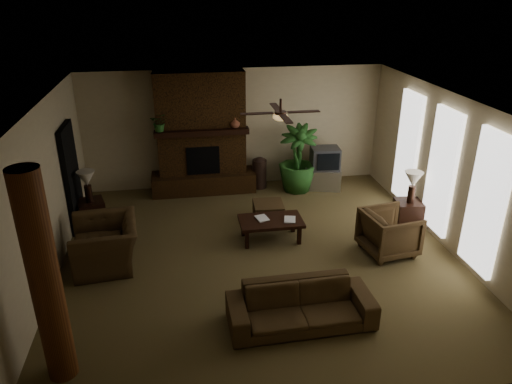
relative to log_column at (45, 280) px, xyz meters
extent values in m
plane|color=brown|center=(2.95, 2.40, -1.40)|extent=(7.00, 7.00, 0.00)
plane|color=silver|center=(2.95, 2.40, 1.40)|extent=(7.00, 7.00, 0.00)
plane|color=tan|center=(2.95, 5.90, 0.00)|extent=(7.00, 0.00, 7.00)
plane|color=tan|center=(2.95, -1.10, 0.00)|extent=(7.00, 0.00, 7.00)
plane|color=tan|center=(-0.55, 2.40, 0.00)|extent=(0.00, 7.00, 7.00)
plane|color=tan|center=(6.45, 2.40, 0.00)|extent=(0.00, 7.00, 7.00)
cube|color=#472B13|center=(2.15, 5.65, 0.00)|extent=(2.00, 0.50, 2.80)
cube|color=#472B13|center=(2.15, 5.55, -1.17)|extent=(2.40, 0.70, 0.45)
cube|color=black|center=(2.15, 5.39, -0.58)|extent=(0.75, 0.04, 0.65)
cube|color=black|center=(2.15, 5.37, 0.10)|extent=(2.10, 0.28, 0.12)
cube|color=white|center=(6.40, 4.00, -0.05)|extent=(0.08, 0.85, 2.35)
cube|color=white|center=(6.40, 2.60, -0.05)|extent=(0.08, 0.85, 2.35)
cube|color=white|center=(6.40, 1.20, -0.05)|extent=(0.08, 0.85, 2.35)
cylinder|color=brown|center=(0.00, 0.00, 0.00)|extent=(0.36, 0.36, 2.80)
cube|color=black|center=(-0.49, 4.20, -0.35)|extent=(0.10, 1.00, 2.10)
cylinder|color=black|center=(3.35, 2.70, 1.28)|extent=(0.04, 0.04, 0.24)
cylinder|color=black|center=(3.35, 2.70, 1.16)|extent=(0.20, 0.20, 0.06)
ellipsoid|color=#F2BF72|center=(3.35, 2.70, 1.10)|extent=(0.26, 0.26, 0.14)
cube|color=black|center=(3.75, 2.70, 1.17)|extent=(0.55, 0.12, 0.01)
cube|color=black|center=(2.95, 2.70, 1.17)|extent=(0.55, 0.12, 0.01)
cube|color=black|center=(3.35, 3.10, 1.17)|extent=(0.12, 0.55, 0.01)
cube|color=black|center=(3.35, 2.30, 1.17)|extent=(0.12, 0.55, 0.01)
imported|color=#48351F|center=(3.22, 0.46, -0.99)|extent=(2.11, 0.65, 0.82)
imported|color=#48351F|center=(0.27, 2.58, -0.86)|extent=(0.94, 1.33, 1.09)
imported|color=#48351F|center=(5.29, 2.15, -0.95)|extent=(0.95, 1.00, 0.90)
cube|color=black|center=(3.27, 2.97, -1.00)|extent=(1.20, 0.70, 0.06)
cube|color=black|center=(2.77, 2.72, -1.21)|extent=(0.07, 0.07, 0.37)
cube|color=black|center=(3.77, 2.72, -1.21)|extent=(0.07, 0.07, 0.37)
cube|color=black|center=(2.77, 3.22, -1.21)|extent=(0.07, 0.07, 0.37)
cube|color=black|center=(3.77, 3.22, -1.21)|extent=(0.07, 0.07, 0.37)
cube|color=#48351F|center=(3.37, 3.76, -1.20)|extent=(0.63, 0.63, 0.40)
cube|color=#B5B4B7|center=(4.98, 5.26, -1.15)|extent=(0.95, 0.71, 0.50)
cube|color=#38383A|center=(5.00, 5.25, -0.64)|extent=(0.68, 0.54, 0.52)
cube|color=black|center=(5.00, 4.99, -0.64)|extent=(0.52, 0.07, 0.40)
cylinder|color=#32221C|center=(3.49, 5.55, -1.05)|extent=(0.34, 0.34, 0.70)
sphere|color=#32221C|center=(3.49, 5.55, -0.80)|extent=(0.34, 0.34, 0.34)
imported|color=#295923|center=(4.34, 5.25, -0.96)|extent=(1.26, 1.75, 0.88)
cube|color=black|center=(-0.20, 4.14, -1.12)|extent=(0.62, 0.62, 0.55)
cylinder|color=black|center=(-0.20, 4.10, -0.67)|extent=(0.17, 0.17, 0.35)
cone|color=beige|center=(-0.20, 4.10, -0.35)|extent=(0.44, 0.44, 0.30)
cube|color=black|center=(6.10, 3.07, -1.12)|extent=(0.56, 0.56, 0.55)
cylinder|color=black|center=(6.10, 3.03, -0.67)|extent=(0.16, 0.16, 0.35)
cone|color=beige|center=(6.10, 3.03, -0.35)|extent=(0.40, 0.40, 0.30)
imported|color=#295923|center=(1.25, 5.37, 0.32)|extent=(0.45, 0.48, 0.33)
imported|color=brown|center=(2.90, 5.41, 0.27)|extent=(0.28, 0.29, 0.22)
imported|color=#999999|center=(3.00, 3.00, -0.83)|extent=(0.22, 0.07, 0.29)
imported|color=#999999|center=(3.51, 2.92, -0.82)|extent=(0.21, 0.07, 0.29)
camera|label=1|loc=(1.65, -5.05, 3.19)|focal=33.83mm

